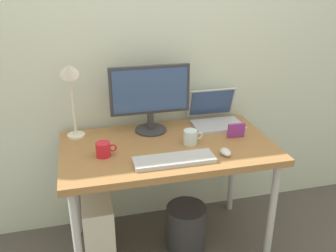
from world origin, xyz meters
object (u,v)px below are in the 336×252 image
monitor (150,95)px  wastebasket (186,227)px  laptop (215,115)px  keyboard (174,160)px  computer_tower (98,227)px  desk (168,155)px  photo_frame (237,130)px  coffee_mug (104,149)px  glass_cup (191,137)px  desk_lamp (70,82)px  mouse (226,152)px

monitor → wastebasket: monitor is taller
laptop → keyboard: (-0.40, -0.46, -0.04)m
computer_tower → laptop: bearing=14.0°
desk → photo_frame: (0.43, -0.00, 0.12)m
desk → coffee_mug: (-0.38, -0.05, 0.11)m
glass_cup → computer_tower: (-0.58, 0.06, -0.59)m
desk_lamp → glass_cup: desk_lamp is taller
desk_lamp → photo_frame: 1.03m
coffee_mug → glass_cup: (0.51, 0.03, 0.00)m
desk_lamp → laptop: bearing=1.3°
photo_frame → mouse: bearing=-127.3°
laptop → desk_lamp: (-0.91, -0.02, 0.30)m
photo_frame → computer_tower: 1.06m
coffee_mug → computer_tower: bearing=125.6°
mouse → glass_cup: (-0.15, 0.18, 0.03)m
coffee_mug → photo_frame: (0.81, 0.05, 0.01)m
desk → computer_tower: bearing=175.3°
computer_tower → wastebasket: computer_tower is taller
keyboard → computer_tower: bearing=149.6°
desk_lamp → computer_tower: size_ratio=1.19×
desk → desk_lamp: bearing=157.0°
desk_lamp → coffee_mug: size_ratio=4.26×
monitor → keyboard: size_ratio=1.13×
monitor → laptop: 0.48m
desk_lamp → keyboard: (0.51, -0.44, -0.34)m
mouse → desk_lamp: bearing=152.2°
coffee_mug → keyboard: bearing=-23.9°
photo_frame → computer_tower: size_ratio=0.26×
laptop → wastebasket: 0.76m
monitor → computer_tower: size_ratio=1.19×
monitor → desk: bearing=-75.1°
keyboard → photo_frame: (0.45, 0.21, 0.04)m
mouse → coffee_mug: size_ratio=0.77×
coffee_mug → glass_cup: size_ratio=1.00×
glass_cup → photo_frame: 0.30m
desk → coffee_mug: coffee_mug is taller
coffee_mug → glass_cup: 0.51m
desk → monitor: bearing=104.9°
keyboard → glass_cup: bearing=52.0°
photo_frame → wastebasket: 0.72m
desk_lamp → wastebasket: size_ratio=1.66×
coffee_mug → wastebasket: bearing=3.7°
mouse → photo_frame: photo_frame is taller
laptop → coffee_mug: 0.82m
computer_tower → keyboard: bearing=-30.4°
coffee_mug → computer_tower: 0.59m
glass_cup → wastebasket: glass_cup is taller
glass_cup → computer_tower: bearing=174.4°
laptop → coffee_mug: (-0.76, -0.30, -0.02)m
wastebasket → coffee_mug: bearing=-176.3°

